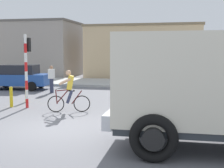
{
  "coord_description": "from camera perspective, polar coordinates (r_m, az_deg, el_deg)",
  "views": [
    {
      "loc": [
        3.69,
        -8.93,
        2.47
      ],
      "look_at": [
        1.19,
        2.5,
        1.2
      ],
      "focal_mm": 48.6,
      "sensor_mm": 36.0,
      "label": 1
    }
  ],
  "objects": [
    {
      "name": "pedestrian_near_kerb",
      "position": [
        18.34,
        -11.32,
        0.99
      ],
      "size": [
        0.34,
        0.22,
        1.62
      ],
      "color": "#2D334C",
      "rests_on": "ground"
    },
    {
      "name": "bollard_far",
      "position": [
        15.34,
        -15.76,
        -1.61
      ],
      "size": [
        0.14,
        0.14,
        0.9
      ],
      "primitive_type": "cylinder",
      "color": "gold",
      "rests_on": "ground"
    },
    {
      "name": "sidewalk_far",
      "position": [
        22.87,
        2.99,
        0.18
      ],
      "size": [
        80.0,
        5.0,
        0.16
      ],
      "primitive_type": "cube",
      "color": "#ADADA8",
      "rests_on": "ground"
    },
    {
      "name": "truck_foreground",
      "position": [
        7.98,
        19.96,
        0.05
      ],
      "size": [
        5.45,
        2.9,
        2.9
      ],
      "color": "silver",
      "rests_on": "ground"
    },
    {
      "name": "bollard_near",
      "position": [
        14.14,
        -18.43,
        -2.34
      ],
      "size": [
        0.14,
        0.14,
        0.9
      ],
      "primitive_type": "cylinder",
      "color": "gold",
      "rests_on": "ground"
    },
    {
      "name": "cyclist",
      "position": [
        12.38,
        -8.09,
        -1.32
      ],
      "size": [
        1.68,
        0.63,
        1.72
      ],
      "color": "black",
      "rests_on": "ground"
    },
    {
      "name": "car_red_near",
      "position": [
        20.57,
        -17.19,
        1.3
      ],
      "size": [
        4.16,
        2.21,
        1.6
      ],
      "color": "#234C9E",
      "rests_on": "ground"
    },
    {
      "name": "building_corner_left",
      "position": [
        31.96,
        -15.26,
        6.38
      ],
      "size": [
        9.7,
        5.89,
        5.39
      ],
      "color": "#9E9389",
      "rests_on": "ground"
    },
    {
      "name": "building_mid_block",
      "position": [
        28.44,
        6.04,
        6.03
      ],
      "size": [
        10.32,
        5.61,
        4.81
      ],
      "color": "#D1B284",
      "rests_on": "ground"
    },
    {
      "name": "traffic_light_pole",
      "position": [
        13.7,
        -15.75,
        4.28
      ],
      "size": [
        0.24,
        0.43,
        3.2
      ],
      "color": "red",
      "rests_on": "ground"
    },
    {
      "name": "ground_plane",
      "position": [
        9.98,
        -9.87,
        -8.23
      ],
      "size": [
        120.0,
        120.0,
        0.0
      ],
      "primitive_type": "plane",
      "color": "slate"
    }
  ]
}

